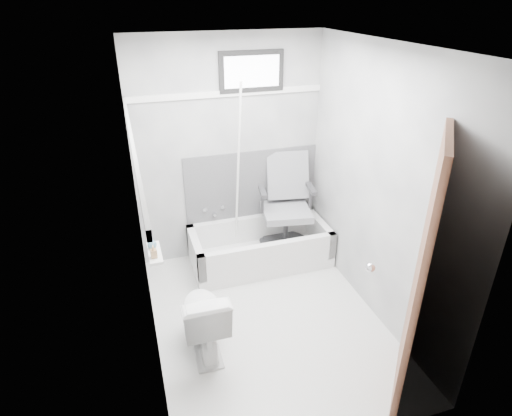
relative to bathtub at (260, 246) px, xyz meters
name	(u,v)px	position (x,y,z in m)	size (l,w,h in m)	color
floor	(267,320)	(-0.23, -0.93, -0.21)	(2.60, 2.60, 0.00)	silver
ceiling	(272,45)	(-0.23, -0.93, 2.19)	(2.60, 2.60, 0.00)	silver
wall_back	(229,152)	(-0.23, 0.37, 0.99)	(2.00, 0.02, 2.40)	slate
wall_front	(348,307)	(-0.23, -2.23, 0.99)	(2.00, 0.02, 2.40)	slate
wall_left	(141,223)	(-1.23, -0.93, 0.99)	(0.02, 2.60, 2.40)	slate
wall_right	(379,189)	(0.77, -0.93, 0.99)	(0.02, 2.60, 2.40)	slate
bathtub	(260,246)	(0.00, 0.00, 0.00)	(1.50, 0.70, 0.42)	silver
office_chair	(286,205)	(0.32, 0.05, 0.43)	(0.60, 0.60, 1.05)	slate
toilet	(203,318)	(-0.85, -1.09, 0.12)	(0.38, 0.67, 0.66)	white
door	(483,299)	(0.75, -2.21, 0.79)	(0.78, 0.78, 2.00)	#55321F
window	(251,71)	(0.02, 0.36, 1.81)	(0.66, 0.04, 0.40)	black
backerboard	(252,185)	(0.02, 0.36, 0.59)	(1.50, 0.02, 0.78)	#4C4C4F
trim_back	(227,93)	(-0.23, 0.36, 1.61)	(2.00, 0.02, 0.06)	white
trim_left	(132,142)	(-1.22, -0.93, 1.61)	(0.02, 2.60, 0.06)	white
pole	(238,173)	(-0.20, 0.13, 0.84)	(0.02, 0.02, 1.95)	white
shelf	(155,253)	(-1.16, -0.89, 0.69)	(0.10, 0.32, 0.03)	silver
soap_bottle_a	(154,251)	(-1.17, -0.97, 0.76)	(0.05, 0.05, 0.10)	#A67F53
soap_bottle_b	(152,243)	(-1.17, -0.83, 0.75)	(0.07, 0.07, 0.09)	slate
faucet	(214,211)	(-0.43, 0.34, 0.34)	(0.26, 0.10, 0.16)	silver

